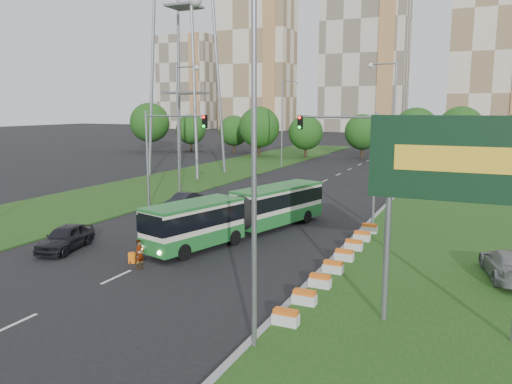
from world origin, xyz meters
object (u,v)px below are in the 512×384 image
at_px(articulated_bus, 241,213).
at_px(car_left_near, 65,238).
at_px(pedestrian, 140,254).
at_px(billboard, 456,168).
at_px(traffic_mast_left, 163,144).
at_px(shopping_trolley, 132,258).
at_px(car_left_far, 184,201).
at_px(car_median, 509,264).
at_px(traffic_mast_median, 352,150).

height_order(articulated_bus, car_left_near, articulated_bus).
bearing_deg(pedestrian, car_left_near, 89.90).
xyz_separation_m(billboard, traffic_mast_left, (-22.63, 15.00, -0.81)).
height_order(billboard, shopping_trolley, billboard).
height_order(car_left_far, pedestrian, pedestrian).
xyz_separation_m(car_median, shopping_trolley, (-18.33, -5.07, -0.57)).
xyz_separation_m(billboard, pedestrian, (-14.97, 1.55, -5.39)).
height_order(articulated_bus, pedestrian, articulated_bus).
bearing_deg(pedestrian, articulated_bus, -2.54).
bearing_deg(traffic_mast_left, shopping_trolley, -62.60).
xyz_separation_m(car_left_far, pedestrian, (6.45, -14.35, 0.13)).
relative_size(car_left_near, car_left_far, 1.11).
bearing_deg(billboard, traffic_mast_median, 115.03).
xyz_separation_m(billboard, articulated_bus, (-13.19, 9.88, -4.65)).
bearing_deg(car_left_far, billboard, -35.17).
relative_size(billboard, pedestrian, 5.15).
bearing_deg(articulated_bus, car_left_far, 159.94).
distance_m(articulated_bus, shopping_trolley, 8.30).
xyz_separation_m(articulated_bus, car_median, (15.55, -2.65, -0.65)).
height_order(articulated_bus, shopping_trolley, articulated_bus).
relative_size(traffic_mast_median, car_left_near, 1.84).
relative_size(billboard, car_left_near, 1.84).
relative_size(traffic_mast_left, car_left_far, 2.05).
distance_m(billboard, car_median, 9.27).
distance_m(traffic_mast_left, car_left_near, 13.32).
height_order(traffic_mast_median, pedestrian, traffic_mast_median).
bearing_deg(articulated_bus, traffic_mast_left, 167.64).
distance_m(traffic_mast_left, pedestrian, 16.14).
relative_size(billboard, traffic_mast_left, 1.00).
bearing_deg(articulated_bus, car_median, 6.45).
relative_size(traffic_mast_median, pedestrian, 5.15).
xyz_separation_m(billboard, car_left_far, (-21.42, 15.91, -5.52)).
bearing_deg(traffic_mast_left, car_left_near, -82.99).
bearing_deg(car_median, shopping_trolley, 4.54).
bearing_deg(shopping_trolley, car_median, -8.58).
bearing_deg(car_left_near, traffic_mast_left, 83.74).
height_order(traffic_mast_left, car_median, traffic_mast_left).
height_order(traffic_mast_left, car_left_near, traffic_mast_left).
distance_m(pedestrian, shopping_trolley, 1.26).
distance_m(car_left_near, pedestrian, 6.22).
xyz_separation_m(traffic_mast_left, car_median, (24.99, -7.78, -4.49)).
distance_m(traffic_mast_median, articulated_bus, 9.22).
bearing_deg(billboard, traffic_mast_left, 146.45).
relative_size(articulated_bus, pedestrian, 9.66).
height_order(traffic_mast_left, shopping_trolley, traffic_mast_left).
bearing_deg(billboard, articulated_bus, 143.16).
bearing_deg(car_median, pedestrian, 7.18).
xyz_separation_m(traffic_mast_median, articulated_bus, (-5.71, -6.13, -3.84)).
bearing_deg(pedestrian, traffic_mast_left, 39.22).
xyz_separation_m(car_left_near, car_median, (23.46, 4.62, 0.12)).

